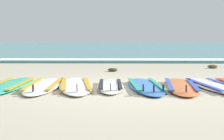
{
  "coord_description": "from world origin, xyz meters",
  "views": [
    {
      "loc": [
        -0.11,
        -5.9,
        0.89
      ],
      "look_at": [
        -0.22,
        1.01,
        0.25
      ],
      "focal_mm": 53.72,
      "sensor_mm": 36.0,
      "label": 1
    }
  ],
  "objects_px": {
    "surfboard_2": "(44,86)",
    "surfboard_5": "(145,86)",
    "surfboard_7": "(214,86)",
    "surfboard_3": "(75,85)",
    "surfboard_1": "(10,85)",
    "surfboard_4": "(110,86)",
    "surfboard_6": "(181,86)"
  },
  "relations": [
    {
      "from": "surfboard_3",
      "to": "surfboard_5",
      "type": "bearing_deg",
      "value": -3.11
    },
    {
      "from": "surfboard_5",
      "to": "surfboard_3",
      "type": "bearing_deg",
      "value": 176.89
    },
    {
      "from": "surfboard_4",
      "to": "surfboard_1",
      "type": "bearing_deg",
      "value": 178.33
    },
    {
      "from": "surfboard_3",
      "to": "surfboard_7",
      "type": "bearing_deg",
      "value": -1.3
    },
    {
      "from": "surfboard_4",
      "to": "surfboard_5",
      "type": "relative_size",
      "value": 0.82
    },
    {
      "from": "surfboard_5",
      "to": "surfboard_7",
      "type": "height_order",
      "value": "same"
    },
    {
      "from": "surfboard_5",
      "to": "surfboard_6",
      "type": "height_order",
      "value": "same"
    },
    {
      "from": "surfboard_1",
      "to": "surfboard_5",
      "type": "bearing_deg",
      "value": -1.29
    },
    {
      "from": "surfboard_1",
      "to": "surfboard_4",
      "type": "height_order",
      "value": "same"
    },
    {
      "from": "surfboard_2",
      "to": "surfboard_3",
      "type": "height_order",
      "value": "same"
    },
    {
      "from": "surfboard_4",
      "to": "surfboard_5",
      "type": "distance_m",
      "value": 0.64
    },
    {
      "from": "surfboard_1",
      "to": "surfboard_3",
      "type": "height_order",
      "value": "same"
    },
    {
      "from": "surfboard_2",
      "to": "surfboard_6",
      "type": "bearing_deg",
      "value": -0.43
    },
    {
      "from": "surfboard_5",
      "to": "surfboard_2",
      "type": "bearing_deg",
      "value": 179.43
    },
    {
      "from": "surfboard_2",
      "to": "surfboard_3",
      "type": "relative_size",
      "value": 0.95
    },
    {
      "from": "surfboard_5",
      "to": "surfboard_7",
      "type": "xyz_separation_m",
      "value": [
        1.26,
        0.01,
        -0.0
      ]
    },
    {
      "from": "surfboard_1",
      "to": "surfboard_2",
      "type": "height_order",
      "value": "same"
    },
    {
      "from": "surfboard_2",
      "to": "surfboard_5",
      "type": "relative_size",
      "value": 1.01
    },
    {
      "from": "surfboard_1",
      "to": "surfboard_7",
      "type": "distance_m",
      "value": 3.76
    },
    {
      "from": "surfboard_4",
      "to": "surfboard_7",
      "type": "height_order",
      "value": "same"
    },
    {
      "from": "surfboard_1",
      "to": "surfboard_4",
      "type": "distance_m",
      "value": 1.86
    },
    {
      "from": "surfboard_3",
      "to": "surfboard_7",
      "type": "relative_size",
      "value": 1.02
    },
    {
      "from": "surfboard_1",
      "to": "surfboard_2",
      "type": "distance_m",
      "value": 0.64
    },
    {
      "from": "surfboard_1",
      "to": "surfboard_4",
      "type": "xyz_separation_m",
      "value": [
        1.86,
        -0.05,
        0.0
      ]
    },
    {
      "from": "surfboard_7",
      "to": "surfboard_2",
      "type": "bearing_deg",
      "value": 179.88
    },
    {
      "from": "surfboard_2",
      "to": "surfboard_6",
      "type": "height_order",
      "value": "same"
    },
    {
      "from": "surfboard_1",
      "to": "surfboard_6",
      "type": "distance_m",
      "value": 3.15
    },
    {
      "from": "surfboard_5",
      "to": "surfboard_7",
      "type": "relative_size",
      "value": 0.96
    },
    {
      "from": "surfboard_1",
      "to": "surfboard_7",
      "type": "bearing_deg",
      "value": -0.67
    },
    {
      "from": "surfboard_7",
      "to": "surfboard_3",
      "type": "bearing_deg",
      "value": 178.7
    },
    {
      "from": "surfboard_3",
      "to": "surfboard_5",
      "type": "xyz_separation_m",
      "value": [
        1.29,
        -0.07,
        0.0
      ]
    },
    {
      "from": "surfboard_6",
      "to": "surfboard_4",
      "type": "bearing_deg",
      "value": 179.9
    }
  ]
}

